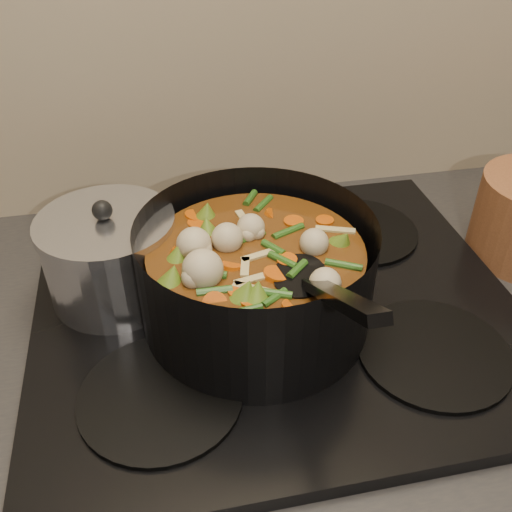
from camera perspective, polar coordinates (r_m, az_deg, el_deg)
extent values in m
cube|color=brown|center=(1.14, 1.47, -23.72)|extent=(2.60, 0.60, 0.86)
cube|color=black|center=(0.78, 1.98, -6.99)|extent=(2.64, 0.64, 0.05)
cube|color=black|center=(0.76, 2.03, -5.07)|extent=(0.62, 0.54, 0.02)
cylinder|color=black|center=(0.65, -9.51, -13.61)|extent=(0.18, 0.18, 0.01)
cylinder|color=black|center=(0.71, 17.38, -9.16)|extent=(0.18, 0.18, 0.01)
cylinder|color=black|center=(0.84, -10.75, 0.01)|extent=(0.18, 0.18, 0.01)
cylinder|color=black|center=(0.89, 10.19, 2.50)|extent=(0.18, 0.18, 0.01)
cylinder|color=black|center=(0.68, 0.00, -1.84)|extent=(0.32, 0.32, 0.14)
cylinder|color=black|center=(0.72, 0.00, -5.88)|extent=(0.28, 0.28, 0.01)
cylinder|color=#582D0F|center=(0.69, 0.00, -2.59)|extent=(0.25, 0.25, 0.10)
cylinder|color=#CC5609|center=(0.67, 3.15, 0.82)|extent=(0.03, 0.03, 0.03)
cylinder|color=#CC5609|center=(0.71, 2.66, 3.21)|extent=(0.04, 0.04, 0.03)
cylinder|color=#CC5609|center=(0.74, -2.50, 4.61)|extent=(0.04, 0.04, 0.03)
cylinder|color=#CC5609|center=(0.68, -4.10, 1.40)|extent=(0.03, 0.03, 0.03)
cylinder|color=#CC5609|center=(0.64, -6.56, -1.55)|extent=(0.04, 0.03, 0.03)
cylinder|color=#CC5609|center=(0.63, -0.81, -1.51)|extent=(0.04, 0.04, 0.03)
cylinder|color=#CC5609|center=(0.62, 3.56, -2.56)|extent=(0.03, 0.04, 0.03)
cylinder|color=#CC5609|center=(0.66, 8.34, -0.09)|extent=(0.03, 0.03, 0.03)
cylinder|color=#CC5609|center=(0.69, 3.18, 2.17)|extent=(0.04, 0.04, 0.03)
cylinder|color=#CC5609|center=(0.73, -0.19, 4.23)|extent=(0.04, 0.04, 0.03)
cylinder|color=#CC5609|center=(0.68, -2.44, 1.62)|extent=(0.03, 0.03, 0.03)
cylinder|color=#CC5609|center=(0.66, -5.77, -0.13)|extent=(0.04, 0.04, 0.03)
cylinder|color=#CC5609|center=(0.60, -4.85, -4.20)|extent=(0.04, 0.04, 0.03)
sphere|color=tan|center=(0.67, 4.97, 1.91)|extent=(0.04, 0.04, 0.04)
sphere|color=tan|center=(0.70, -0.24, 4.09)|extent=(0.04, 0.04, 0.04)
sphere|color=tan|center=(0.66, -5.08, 1.62)|extent=(0.04, 0.04, 0.04)
sphere|color=tan|center=(0.61, -1.41, -1.78)|extent=(0.04, 0.04, 0.04)
sphere|color=tan|center=(0.64, 4.86, 0.09)|extent=(0.04, 0.04, 0.04)
sphere|color=tan|center=(0.70, 2.60, 3.69)|extent=(0.04, 0.04, 0.04)
cone|color=#5D7D1F|center=(0.61, -4.90, -2.37)|extent=(0.04, 0.04, 0.03)
cone|color=#5D7D1F|center=(0.60, 4.06, -2.78)|extent=(0.04, 0.04, 0.03)
cone|color=#5D7D1F|center=(0.68, 6.58, 1.98)|extent=(0.04, 0.04, 0.03)
cone|color=#5D7D1F|center=(0.72, 0.29, 4.68)|extent=(0.04, 0.04, 0.03)
cone|color=#5D7D1F|center=(0.68, -6.34, 2.31)|extent=(0.04, 0.04, 0.03)
cone|color=#5D7D1F|center=(0.61, -4.59, -2.53)|extent=(0.04, 0.04, 0.03)
cone|color=#5D7D1F|center=(0.61, 4.39, -2.63)|extent=(0.04, 0.04, 0.03)
cylinder|color=#2E5A1A|center=(0.69, 1.75, 2.64)|extent=(0.01, 0.04, 0.01)
cylinder|color=#2E5A1A|center=(0.73, -2.51, 4.98)|extent=(0.03, 0.03, 0.01)
cylinder|color=#2E5A1A|center=(0.69, -6.11, 2.24)|extent=(0.04, 0.02, 0.01)
cylinder|color=#2E5A1A|center=(0.64, -4.85, -0.63)|extent=(0.02, 0.04, 0.01)
cylinder|color=#2E5A1A|center=(0.62, -0.94, -1.40)|extent=(0.02, 0.04, 0.01)
cylinder|color=#2E5A1A|center=(0.60, 5.31, -3.60)|extent=(0.04, 0.02, 0.01)
cylinder|color=#2E5A1A|center=(0.66, 6.83, 0.40)|extent=(0.03, 0.03, 0.01)
cylinder|color=#2E5A1A|center=(0.69, 3.68, 2.82)|extent=(0.01, 0.04, 0.01)
cylinder|color=#2E5A1A|center=(0.69, -0.10, 2.90)|extent=(0.04, 0.03, 0.01)
cylinder|color=#2E5A1A|center=(0.71, -6.01, 3.70)|extent=(0.04, 0.02, 0.01)
cylinder|color=#2E5A1A|center=(0.65, -6.82, 0.16)|extent=(0.02, 0.04, 0.01)
cylinder|color=#2E5A1A|center=(0.62, -2.95, -1.98)|extent=(0.03, 0.04, 0.01)
cylinder|color=#2E5A1A|center=(0.63, 1.16, -1.36)|extent=(0.04, 0.02, 0.01)
cube|color=tan|center=(0.67, -5.95, 1.15)|extent=(0.04, 0.01, 0.00)
cube|color=tan|center=(0.61, -1.68, -2.94)|extent=(0.02, 0.04, 0.00)
cube|color=tan|center=(0.64, 5.73, -0.67)|extent=(0.04, 0.03, 0.00)
cube|color=tan|center=(0.71, 3.02, 3.58)|extent=(0.04, 0.03, 0.00)
cube|color=tan|center=(0.70, -4.31, 2.99)|extent=(0.03, 0.04, 0.00)
cube|color=tan|center=(0.62, -4.89, -1.61)|extent=(0.04, 0.02, 0.00)
ellipsoid|color=black|center=(0.62, 4.40, -2.09)|extent=(0.08, 0.09, 0.01)
cube|color=black|center=(0.52, 8.36, -4.20)|extent=(0.02, 0.17, 0.10)
cylinder|color=silver|center=(0.76, -14.23, -0.49)|extent=(0.17, 0.17, 0.10)
cylinder|color=silver|center=(0.72, -14.90, 3.18)|extent=(0.17, 0.17, 0.01)
sphere|color=black|center=(0.71, -15.13, 4.43)|extent=(0.02, 0.02, 0.02)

